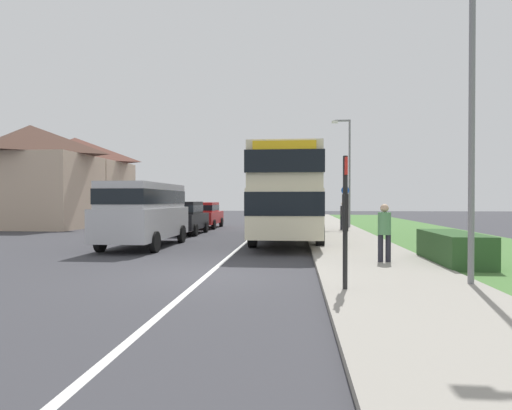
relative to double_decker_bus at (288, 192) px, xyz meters
The scene contains 16 objects.
ground_plane 9.54m from the double_decker_bus, 100.66° to the right, with size 120.00×120.00×0.00m, color #38383D.
lane_marking_centre 2.97m from the double_decker_bus, 146.47° to the right, with size 0.14×60.00×0.01m, color silver.
pavement_near_side 4.51m from the double_decker_bus, 51.70° to the right, with size 3.20×68.00×0.12m, color gray.
grass_verge_seaward 7.76m from the double_decker_bus, 24.85° to the right, with size 6.00×68.00×0.08m, color #477538.
roadside_hedge 8.69m from the double_decker_bus, 57.49° to the right, with size 1.10×3.04×0.90m, color #2D5128.
double_decker_bus is the anchor object (origin of this frame).
parked_van_silver 6.33m from the double_decker_bus, 148.00° to the right, with size 2.11×5.54×2.40m.
parked_car_black 6.17m from the double_decker_bus, 153.13° to the left, with size 1.90×4.05×1.69m.
parked_car_red 9.51m from the double_decker_bus, 125.12° to the left, with size 1.91×4.27×1.62m.
pedestrian_at_stop 7.99m from the double_decker_bus, 69.83° to the right, with size 0.34×0.34×1.67m.
pedestrian_walking_away 6.11m from the double_decker_bus, 60.05° to the left, with size 0.34×0.34×1.67m.
bus_stop_sign 11.17m from the double_decker_bus, 83.41° to the right, with size 0.09×0.52×2.60m.
cycle_route_sign 5.65m from the double_decker_bus, 57.11° to the left, with size 0.44×0.08×2.52m.
street_lamp_near 11.28m from the double_decker_bus, 70.20° to the right, with size 1.14×0.20×8.24m.
street_lamp_mid 8.60m from the double_decker_bus, 65.36° to the left, with size 1.14×0.20×6.68m.
house_terrace_far_side 18.87m from the double_decker_bus, 150.02° to the left, with size 7.39×10.99×6.49m.
Camera 1 is at (2.09, -10.13, 1.78)m, focal length 30.45 mm.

